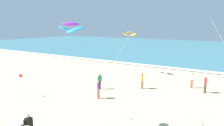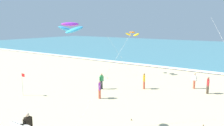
{
  "view_description": "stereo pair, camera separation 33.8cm",
  "coord_description": "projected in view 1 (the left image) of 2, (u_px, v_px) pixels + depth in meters",
  "views": [
    {
      "loc": [
        7.99,
        -4.07,
        6.32
      ],
      "look_at": [
        0.26,
        7.67,
        3.91
      ],
      "focal_mm": 36.3,
      "sensor_mm": 36.0,
      "label": 1
    },
    {
      "loc": [
        8.27,
        -3.88,
        6.32
      ],
      "look_at": [
        0.26,
        7.67,
        3.91
      ],
      "focal_mm": 36.3,
      "sensor_mm": 36.0,
      "label": 2
    }
  ],
  "objects": [
    {
      "name": "kite_arc_amber_near",
      "position": [
        129.0,
        34.0,
        28.29
      ],
      "size": [
        2.25,
        4.48,
        5.43
      ],
      "color": "yellow",
      "rests_on": "ground"
    },
    {
      "name": "bystander_green_top",
      "position": [
        100.0,
        81.0,
        22.2
      ],
      "size": [
        0.27,
        0.48,
        1.59
      ],
      "color": "black",
      "rests_on": "ground"
    },
    {
      "name": "ocean_water",
      "position": [
        221.0,
        50.0,
        55.82
      ],
      "size": [
        160.0,
        60.0,
        0.08
      ],
      "primitive_type": "cube",
      "color": "teal",
      "rests_on": "ground"
    },
    {
      "name": "kite_arc_violet_low",
      "position": [
        71.0,
        28.0,
        12.29
      ],
      "size": [
        3.19,
        4.45,
        6.42
      ],
      "color": "#2D99DB",
      "rests_on": "ground"
    },
    {
      "name": "bystander_red_top",
      "position": [
        205.0,
        85.0,
        20.93
      ],
      "size": [
        0.29,
        0.47,
        1.59
      ],
      "color": "#4C3D2D",
      "rests_on": "ground"
    },
    {
      "name": "lifeguard_flag",
      "position": [
        20.0,
        82.0,
        19.9
      ],
      "size": [
        0.45,
        0.05,
        2.1
      ],
      "color": "silver",
      "rests_on": "ground"
    },
    {
      "name": "shoreline_foam",
      "position": [
        189.0,
        70.0,
        31.37
      ],
      "size": [
        160.0,
        1.46,
        0.01
      ],
      "primitive_type": "cube",
      "color": "white",
      "rests_on": "ocean_water"
    },
    {
      "name": "bystander_yellow_top",
      "position": [
        142.0,
        81.0,
        22.35
      ],
      "size": [
        0.32,
        0.44,
        1.59
      ],
      "color": "#D8593F",
      "rests_on": "ground"
    },
    {
      "name": "bystander_purple_top",
      "position": [
        98.0,
        89.0,
        19.36
      ],
      "size": [
        0.34,
        0.41,
        1.59
      ],
      "color": "#D8593F",
      "rests_on": "ground"
    },
    {
      "name": "bystander_white_top",
      "position": [
        192.0,
        80.0,
        22.58
      ],
      "size": [
        0.49,
        0.25,
        1.59
      ],
      "color": "#D8593F",
      "rests_on": "ground"
    }
  ]
}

